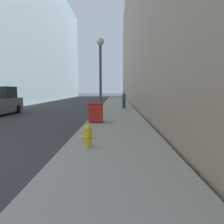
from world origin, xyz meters
TOP-DOWN VIEW (x-y plane):
  - sidewalk_right at (5.78, 18.00)m, footprint 3.29×60.00m
  - building_right_stone at (13.53, 26.00)m, footprint 12.00×60.00m
  - fire_hydrant at (4.91, 1.94)m, footprint 0.46×0.35m
  - trash_bin at (4.68, 6.95)m, footprint 0.74×0.71m
  - lamppost at (4.70, 10.13)m, footprint 0.50×0.50m
  - pedestrian_on_sidewalk at (6.45, 15.45)m, footprint 0.31×0.20m

SIDE VIEW (x-z plane):
  - sidewalk_right at x=5.78m, z-range 0.00..0.12m
  - fire_hydrant at x=4.91m, z-range 0.14..0.80m
  - trash_bin at x=4.68m, z-range 0.14..1.16m
  - pedestrian_on_sidewalk at x=6.45m, z-range 0.12..1.68m
  - lamppost at x=4.70m, z-range 0.78..5.89m
  - building_right_stone at x=13.53m, z-range 0.00..20.58m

